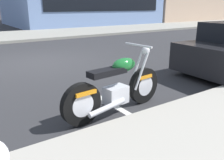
# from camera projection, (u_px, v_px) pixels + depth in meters

# --- Properties ---
(ground_plane) EXTENTS (260.00, 260.00, 0.00)m
(ground_plane) POSITION_uv_depth(u_px,v_px,m) (40.00, 62.00, 7.77)
(ground_plane) COLOR #28282B
(sidewalk_far_curb) EXTENTS (120.00, 5.00, 0.14)m
(sidewalk_far_curb) POSITION_uv_depth(u_px,v_px,m) (153.00, 27.00, 19.97)
(sidewalk_far_curb) COLOR gray
(sidewalk_far_curb) RESTS_ON ground
(parking_stall_stripe) EXTENTS (0.12, 2.20, 0.01)m
(parking_stall_stripe) POSITION_uv_depth(u_px,v_px,m) (113.00, 105.00, 4.42)
(parking_stall_stripe) COLOR silver
(parking_stall_stripe) RESTS_ON ground
(parked_motorcycle) EXTENTS (2.07, 0.62, 1.14)m
(parked_motorcycle) POSITION_uv_depth(u_px,v_px,m) (117.00, 88.00, 4.01)
(parked_motorcycle) COLOR black
(parked_motorcycle) RESTS_ON ground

